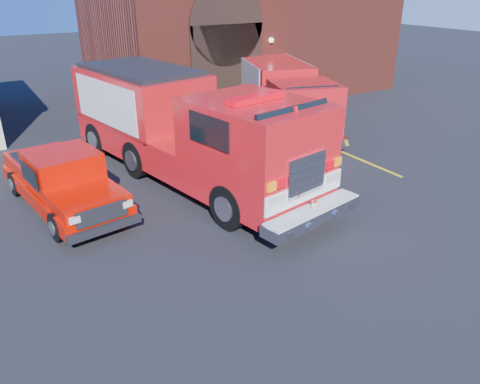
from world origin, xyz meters
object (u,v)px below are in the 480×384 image
pickup_truck (63,181)px  secondary_truck (282,94)px  fire_station (237,9)px  fire_engine (185,127)px

pickup_truck → secondary_truck: secondary_truck is taller
fire_station → pickup_truck: 16.85m
pickup_truck → secondary_truck: (9.74, 3.37, 0.59)m
fire_engine → pickup_truck: 3.93m
secondary_truck → pickup_truck: bearing=-160.9°
fire_station → fire_engine: bearing=-127.5°
fire_engine → secondary_truck: (5.91, 3.12, -0.26)m
pickup_truck → secondary_truck: 10.33m
fire_station → secondary_truck: fire_station is taller
pickup_truck → secondary_truck: size_ratio=0.65×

